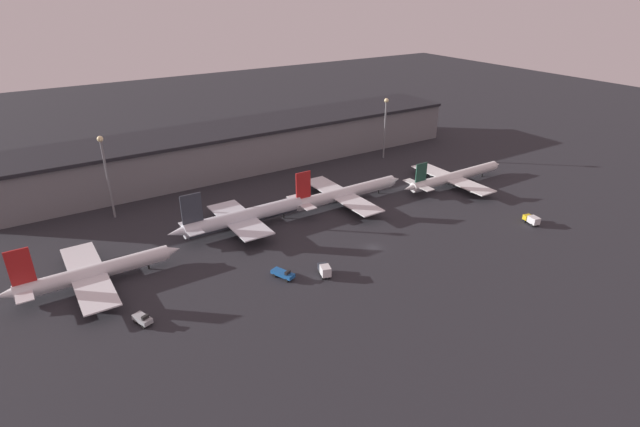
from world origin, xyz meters
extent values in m
plane|color=#26262B|center=(0.00, 0.00, 0.00)|extent=(600.00, 600.00, 0.00)
cube|color=slate|center=(0.00, 81.86, 7.65)|extent=(183.12, 25.71, 15.31)
cube|color=black|center=(0.00, 81.86, 15.91)|extent=(183.12, 27.71, 1.20)
cylinder|color=silver|center=(-68.48, 22.15, 3.48)|extent=(35.51, 3.97, 3.66)
cylinder|color=silver|center=(-68.48, 22.15, 2.84)|extent=(33.73, 3.41, 3.11)
cone|color=silver|center=(-49.64, 22.32, 3.48)|extent=(4.42, 3.51, 3.48)
cone|color=silver|center=(-87.50, 21.98, 3.75)|extent=(5.51, 3.16, 3.11)
cube|color=red|center=(-83.38, 22.02, 9.64)|extent=(5.12, 0.45, 8.67)
cube|color=silver|center=(-84.09, 22.01, 4.02)|extent=(3.77, 12.43, 0.24)
cube|color=silver|center=(-70.25, 22.14, 3.02)|extent=(8.35, 34.51, 0.36)
cylinder|color=gray|center=(-69.27, 31.79, 1.76)|extent=(4.04, 2.05, 2.01)
cylinder|color=gray|center=(-69.10, 12.50, 1.76)|extent=(4.04, 2.05, 2.01)
cylinder|color=black|center=(-56.06, 22.26, 0.82)|extent=(0.50, 0.50, 1.65)
cylinder|color=black|center=(-70.26, 23.60, 0.82)|extent=(0.50, 0.50, 1.65)
cylinder|color=black|center=(-70.24, 20.67, 0.82)|extent=(0.50, 0.50, 1.65)
cylinder|color=silver|center=(-25.00, 30.19, 4.06)|extent=(37.52, 4.61, 4.28)
cylinder|color=#333842|center=(-25.00, 30.19, 3.31)|extent=(35.64, 3.95, 3.63)
cone|color=silver|center=(-4.97, 30.36, 4.06)|extent=(5.17, 4.11, 4.06)
cone|color=silver|center=(-45.24, 30.01, 4.38)|extent=(6.44, 3.69, 3.63)
cube|color=#333842|center=(-40.74, 30.05, 10.49)|extent=(5.99, 0.45, 8.58)
cube|color=silver|center=(-41.49, 30.04, 4.70)|extent=(4.36, 10.08, 0.24)
cube|color=silver|center=(-26.87, 30.17, 3.53)|extent=(9.65, 27.99, 0.36)
cylinder|color=gray|center=(-25.82, 37.99, 2.10)|extent=(4.72, 2.39, 2.35)
cylinder|color=gray|center=(-25.68, 22.37, 2.10)|extent=(4.72, 2.39, 2.35)
cylinder|color=black|center=(-11.88, 30.30, 0.96)|extent=(0.50, 0.50, 1.92)
cylinder|color=black|center=(-26.89, 31.88, 0.96)|extent=(0.50, 0.50, 1.92)
cylinder|color=black|center=(-26.86, 28.46, 0.96)|extent=(0.50, 0.50, 1.92)
cylinder|color=silver|center=(11.98, 30.10, 3.53)|extent=(39.86, 4.07, 3.72)
cylinder|color=silver|center=(11.98, 30.10, 2.88)|extent=(37.86, 3.49, 3.16)
cone|color=silver|center=(33.00, 30.28, 3.53)|extent=(4.49, 3.57, 3.53)
cone|color=silver|center=(-9.24, 29.91, 3.81)|extent=(5.60, 3.21, 3.16)
cube|color=red|center=(-4.75, 29.95, 9.75)|extent=(5.21, 0.45, 8.73)
cube|color=silver|center=(-5.55, 29.94, 4.09)|extent=(3.83, 12.93, 0.24)
cube|color=silver|center=(9.99, 30.08, 3.07)|extent=(8.49, 35.89, 0.36)
cylinder|color=gray|center=(11.09, 40.12, 1.79)|extent=(4.11, 2.08, 2.04)
cylinder|color=gray|center=(11.27, 20.06, 1.79)|extent=(4.11, 2.08, 2.04)
cylinder|color=black|center=(25.92, 30.22, 0.84)|extent=(0.50, 0.50, 1.67)
cylinder|color=black|center=(9.97, 31.56, 0.84)|extent=(0.50, 0.50, 1.67)
cylinder|color=black|center=(10.00, 28.59, 0.84)|extent=(0.50, 0.50, 1.67)
cylinder|color=white|center=(54.90, 21.82, 3.28)|extent=(41.84, 3.82, 3.45)
cylinder|color=#ADB2B7|center=(54.90, 21.82, 2.68)|extent=(39.75, 3.29, 2.94)
cone|color=white|center=(76.84, 22.01, 3.28)|extent=(4.17, 3.32, 3.28)
cone|color=white|center=(32.78, 21.62, 3.54)|extent=(5.21, 2.98, 2.94)
cube|color=#1E4738|center=(37.33, 21.66, 8.26)|extent=(4.84, 0.44, 6.51)
cube|color=white|center=(36.50, 21.65, 3.80)|extent=(3.56, 12.48, 0.24)
cube|color=white|center=(52.80, 21.80, 2.85)|extent=(7.90, 34.64, 0.36)
cylinder|color=gray|center=(53.97, 31.49, 1.65)|extent=(3.81, 1.93, 1.90)
cylinder|color=gray|center=(54.15, 12.13, 1.65)|extent=(3.81, 1.93, 1.90)
cylinder|color=black|center=(69.53, 21.95, 0.78)|extent=(0.50, 0.50, 1.55)
cylinder|color=black|center=(52.79, 23.18, 0.78)|extent=(0.50, 0.50, 1.55)
cylinder|color=black|center=(52.82, 20.42, 0.78)|extent=(0.50, 0.50, 1.55)
cube|color=#282D38|center=(-18.80, -3.16, 1.61)|extent=(2.60, 2.04, 1.77)
cube|color=silver|center=(-19.54, -5.66, 1.90)|extent=(3.04, 3.51, 2.36)
cylinder|color=black|center=(-19.66, -3.06, 0.45)|extent=(0.80, 1.03, 0.90)
cylinder|color=black|center=(-18.02, -3.55, 0.45)|extent=(0.80, 1.03, 0.90)
cylinder|color=black|center=(-20.54, -6.01, 0.45)|extent=(0.80, 1.03, 0.90)
cylinder|color=black|center=(-18.90, -6.50, 0.45)|extent=(0.80, 1.03, 0.90)
cube|color=#195199|center=(-28.69, -0.11, 1.19)|extent=(4.51, 6.62, 0.94)
cube|color=black|center=(-28.11, -1.54, 2.06)|extent=(1.79, 1.27, 0.80)
cylinder|color=black|center=(-27.13, -1.61, 0.45)|extent=(0.88, 1.06, 0.90)
cylinder|color=black|center=(-28.77, -2.28, 0.45)|extent=(0.88, 1.06, 0.90)
cylinder|color=black|center=(-28.61, 2.06, 0.45)|extent=(0.88, 1.06, 0.90)
cylinder|color=black|center=(-30.25, 1.39, 0.45)|extent=(0.88, 1.06, 0.90)
cube|color=gold|center=(50.63, -12.26, 1.46)|extent=(2.58, 1.98, 1.51)
cube|color=silver|center=(50.08, -14.99, 1.71)|extent=(2.91, 3.59, 2.01)
cylinder|color=black|center=(49.75, -12.24, 0.44)|extent=(0.75, 0.98, 0.89)
cylinder|color=black|center=(51.46, -12.59, 0.44)|extent=(0.75, 0.98, 0.89)
cylinder|color=black|center=(49.09, -15.47, 0.44)|extent=(0.75, 0.98, 0.89)
cylinder|color=black|center=(50.80, -15.82, 0.44)|extent=(0.75, 0.98, 0.89)
cube|color=#9EA3A8|center=(-63.33, -0.06, 1.27)|extent=(3.68, 5.20, 1.10)
cube|color=black|center=(-62.93, -1.17, 2.22)|extent=(1.70, 1.18, 0.80)
cylinder|color=black|center=(-62.03, -1.21, 0.45)|extent=(0.82, 1.03, 0.90)
cylinder|color=black|center=(-63.60, -1.76, 0.45)|extent=(0.82, 1.03, 0.90)
cylinder|color=black|center=(-63.05, 1.65, 0.45)|extent=(0.82, 1.03, 0.90)
cylinder|color=black|center=(-64.62, 1.09, 0.45)|extent=(0.82, 1.03, 0.90)
cylinder|color=slate|center=(-56.52, 59.66, 12.45)|extent=(0.70, 0.70, 24.91)
sphere|color=beige|center=(-56.52, 59.66, 25.51)|extent=(1.80, 1.80, 1.80)
cylinder|color=slate|center=(52.00, 59.66, 11.76)|extent=(0.70, 0.70, 23.52)
sphere|color=beige|center=(52.00, 59.66, 24.12)|extent=(1.80, 1.80, 1.80)
camera|label=1|loc=(-78.09, -95.21, 67.92)|focal=28.00mm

